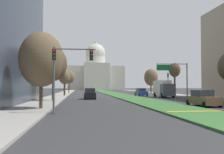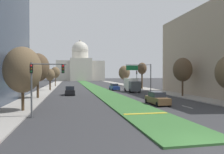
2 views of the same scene
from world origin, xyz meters
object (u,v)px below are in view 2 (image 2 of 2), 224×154
object	(u,v)px
traffic_light_far_right	(137,77)
street_tree_right_far	(142,69)
sedan_distant	(114,87)
street_tree_right_distant	(124,73)
street_tree_left_far	(50,75)
capitol_building	(80,67)
traffic_light_near_left	(41,77)
street_tree_left_near	(23,70)
sedan_lead_stopped	(157,99)
box_truck_delivery	(132,85)
sedan_midblock	(70,91)
street_tree_left_distant	(55,73)
street_tree_left_mid	(38,68)
overhead_guide_sign	(141,72)
street_tree_right_mid	(183,70)

from	to	relation	value
traffic_light_far_right	street_tree_right_far	distance (m)	2.77
sedan_distant	street_tree_right_distant	bearing A→B (deg)	68.39
street_tree_left_far	traffic_light_far_right	bearing A→B (deg)	2.45
capitol_building	traffic_light_near_left	world-z (taller)	capitol_building
street_tree_left_near	sedan_lead_stopped	distance (m)	17.11
traffic_light_far_right	box_truck_delivery	xyz separation A→B (m)	(-4.07, -8.74, -1.64)
street_tree_left_far	street_tree_right_distant	xyz separation A→B (m)	(24.30, 18.92, 0.78)
traffic_light_near_left	sedan_distant	bearing A→B (deg)	66.74
street_tree_right_distant	traffic_light_near_left	bearing A→B (deg)	-112.64
sedan_midblock	street_tree_left_distant	bearing A→B (deg)	98.59
traffic_light_far_right	sedan_lead_stopped	distance (m)	30.44
street_tree_left_distant	sedan_midblock	size ratio (longest dim) A/B	1.60
street_tree_left_mid	street_tree_right_far	world-z (taller)	street_tree_left_mid
overhead_guide_sign	street_tree_right_mid	size ratio (longest dim) A/B	0.91
street_tree_right_far	box_truck_delivery	world-z (taller)	street_tree_right_far
street_tree_left_far	street_tree_left_distant	size ratio (longest dim) A/B	0.83
street_tree_right_far	sedan_distant	distance (m)	9.45
capitol_building	street_tree_right_far	bearing A→B (deg)	-82.45
street_tree_right_far	street_tree_left_near	bearing A→B (deg)	-128.63
street_tree_left_mid	sedan_midblock	bearing A→B (deg)	45.11
street_tree_left_near	street_tree_right_far	distance (m)	39.32
traffic_light_far_right	sedan_distant	xyz separation A→B (m)	(-6.86, -2.32, -2.53)
street_tree_left_distant	overhead_guide_sign	bearing A→B (deg)	-53.07
street_tree_right_distant	box_truck_delivery	bearing A→B (deg)	-101.10
street_tree_right_distant	sedan_midblock	xyz separation A→B (m)	(-19.44, -31.39, -3.88)
street_tree_right_far	sedan_midblock	xyz separation A→B (m)	(-19.45, -12.43, -4.77)
street_tree_left_near	street_tree_left_mid	size ratio (longest dim) A/B	0.93
sedan_lead_stopped	capitol_building	bearing A→B (deg)	91.97
traffic_light_far_right	overhead_guide_sign	size ratio (longest dim) A/B	0.80
overhead_guide_sign	street_tree_right_mid	distance (m)	11.68
street_tree_right_mid	sedan_lead_stopped	distance (m)	13.15
traffic_light_near_left	street_tree_right_mid	world-z (taller)	street_tree_right_mid
traffic_light_near_left	box_truck_delivery	distance (m)	31.60
street_tree_left_far	street_tree_right_far	bearing A→B (deg)	-0.09
street_tree_right_distant	street_tree_left_near	bearing A→B (deg)	-116.29
street_tree_right_mid	sedan_distant	xyz separation A→B (m)	(-8.86, 18.41, -4.16)
traffic_light_near_left	street_tree_right_far	bearing A→B (deg)	57.06
capitol_building	sedan_lead_stopped	bearing A→B (deg)	-88.03
traffic_light_near_left	street_tree_left_near	size ratio (longest dim) A/B	0.73
sedan_lead_stopped	sedan_midblock	size ratio (longest dim) A/B	1.12
traffic_light_far_right	sedan_midblock	distance (m)	22.84
traffic_light_near_left	street_tree_right_distant	bearing A→B (deg)	67.36
street_tree_right_mid	sedan_midblock	size ratio (longest dim) A/B	1.71
street_tree_left_near	capitol_building	bearing A→B (deg)	84.19
traffic_light_near_left	street_tree_left_near	world-z (taller)	street_tree_left_near
overhead_guide_sign	street_tree_left_mid	bearing A→B (deg)	-157.24
overhead_guide_sign	sedan_midblock	distance (m)	17.00
overhead_guide_sign	sedan_distant	size ratio (longest dim) A/B	1.51
sedan_midblock	box_truck_delivery	xyz separation A→B (m)	(14.21, 4.73, 0.84)
sedan_lead_stopped	sedan_midblock	distance (m)	19.75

